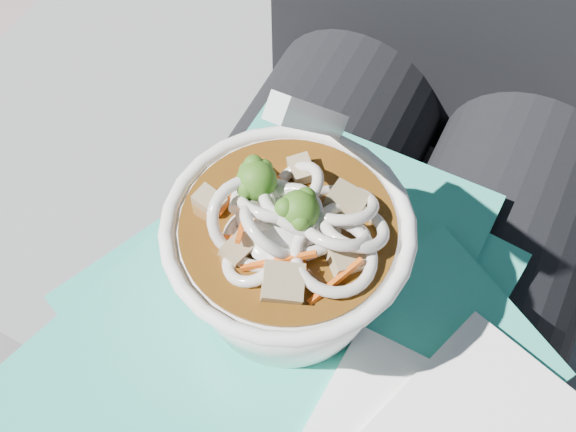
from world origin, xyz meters
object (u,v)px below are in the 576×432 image
at_px(stone_ledge, 378,336).
at_px(udon_bowl, 288,251).
at_px(lap, 338,341).
at_px(person_body, 388,226).
at_px(plastic_bag, 308,321).

bearing_deg(stone_ledge, udon_bowl, -99.67).
xyz_separation_m(lap, person_body, (0.00, 0.09, 0.03)).
bearing_deg(udon_bowl, stone_ledge, 80.33).
bearing_deg(plastic_bag, stone_ledge, 86.44).
distance_m(lap, udon_bowl, 0.16).
height_order(stone_ledge, lap, lap).
relative_size(lap, plastic_bag, 1.33).
relative_size(stone_ledge, person_body, 1.02).
distance_m(lap, plastic_bag, 0.10).
bearing_deg(lap, udon_bowl, -139.84).
relative_size(stone_ledge, plastic_bag, 2.77).
relative_size(person_body, udon_bowl, 5.12).
bearing_deg(plastic_bag, udon_bowl, 153.21).
distance_m(lap, person_body, 0.10).
xyz_separation_m(lap, plastic_bag, (-0.01, -0.03, 0.09)).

